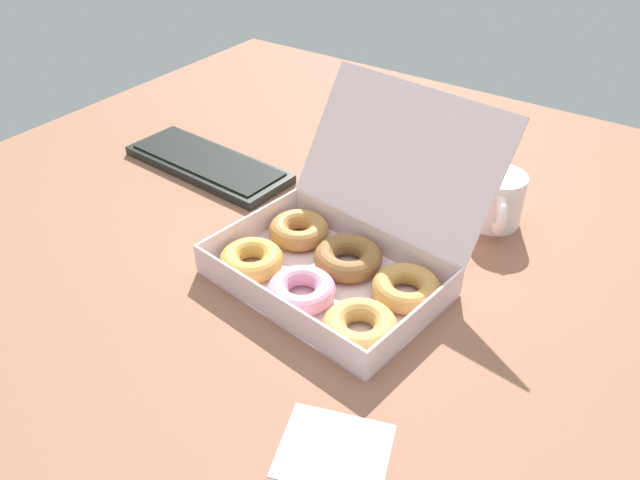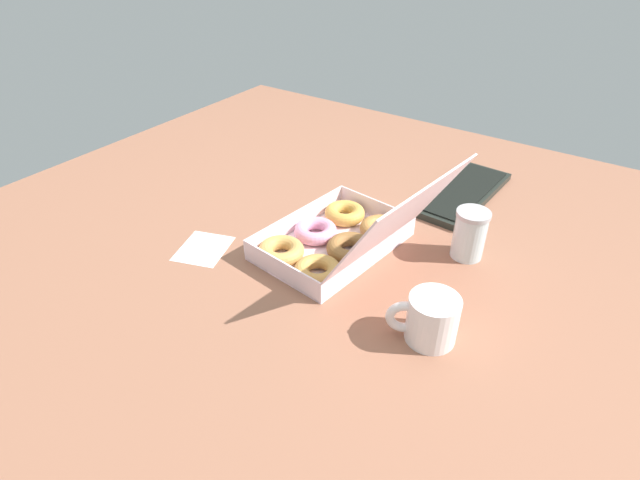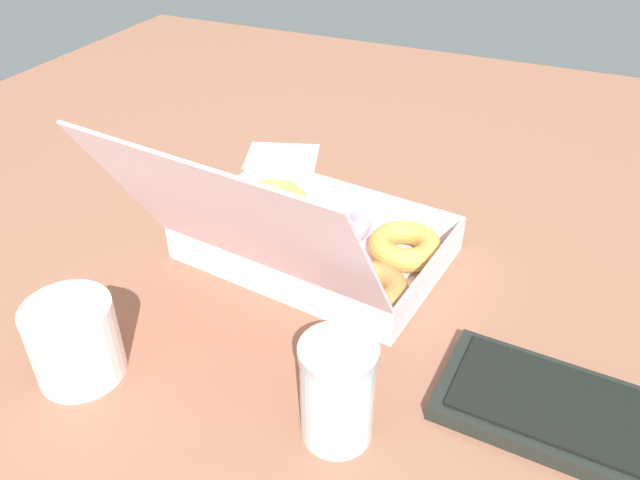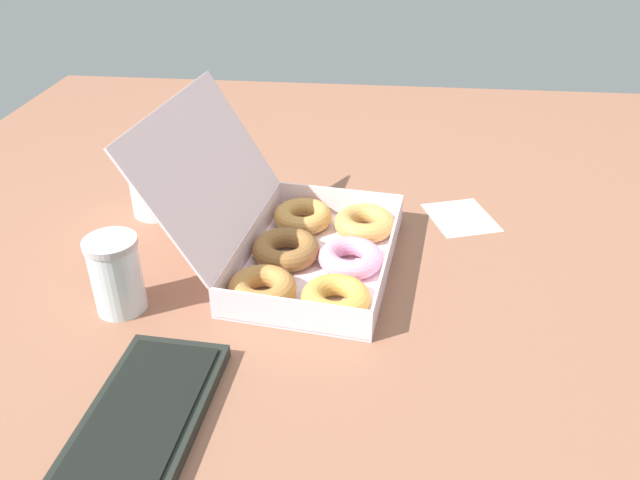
{
  "view_description": "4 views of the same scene",
  "coord_description": "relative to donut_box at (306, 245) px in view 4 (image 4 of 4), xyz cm",
  "views": [
    {
      "loc": [
        37.65,
        -58.07,
        61.78
      ],
      "look_at": [
        -6.78,
        6.18,
        5.88
      ],
      "focal_mm": 35.0,
      "sensor_mm": 36.0,
      "label": 1
    },
    {
      "loc": [
        76.86,
        55.66,
        67.64
      ],
      "look_at": [
        -2.21,
        1.61,
        2.04
      ],
      "focal_mm": 28.0,
      "sensor_mm": 36.0,
      "label": 2
    },
    {
      "loc": [
        -33.34,
        68.86,
        51.61
      ],
      "look_at": [
        -4.76,
        4.23,
        2.62
      ],
      "focal_mm": 35.0,
      "sensor_mm": 36.0,
      "label": 3
    },
    {
      "loc": [
        -87.61,
        -5.22,
        56.22
      ],
      "look_at": [
        -4.29,
        3.49,
        4.68
      ],
      "focal_mm": 35.0,
      "sensor_mm": 36.0,
      "label": 4
    }
  ],
  "objects": [
    {
      "name": "ground_plane",
      "position": [
        3.72,
        -5.75,
        -4.26
      ],
      "size": [
        180.0,
        180.0,
        2.0
      ],
      "primitive_type": "cube",
      "color": "#925E46"
    },
    {
      "name": "donut_box",
      "position": [
        0.0,
        0.0,
        0.0
      ],
      "size": [
        38.46,
        39.27,
        25.11
      ],
      "color": "white",
      "rests_on": "ground_plane"
    },
    {
      "name": "keyboard",
      "position": [
        -40.68,
        14.85,
        -2.2
      ],
      "size": [
        36.51,
        15.23,
        2.2
      ],
      "color": "black",
      "rests_on": "ground_plane"
    },
    {
      "name": "coffee_mug",
      "position": [
        14.35,
        28.85,
        1.55
      ],
      "size": [
        9.48,
        12.64,
        9.38
      ],
      "color": "white",
      "rests_on": "ground_plane"
    },
    {
      "name": "glass_jar",
      "position": [
        -14.72,
        25.29,
        2.59
      ],
      "size": [
        7.54,
        7.54,
        11.61
      ],
      "color": "silver",
      "rests_on": "ground_plane"
    },
    {
      "name": "paper_napkin",
      "position": [
        17.45,
        -26.33,
        -3.19
      ],
      "size": [
        15.45,
        14.27,
        0.15
      ],
      "primitive_type": "cube",
      "rotation": [
        0.0,
        0.0,
        0.33
      ],
      "color": "white",
      "rests_on": "ground_plane"
    }
  ]
}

